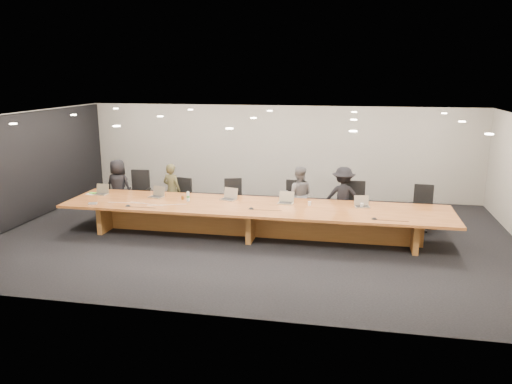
# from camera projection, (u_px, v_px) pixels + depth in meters

# --- Properties ---
(ground) EXTENTS (12.00, 12.00, 0.00)m
(ground) POSITION_uv_depth(u_px,v_px,m) (254.00, 236.00, 11.76)
(ground) COLOR black
(ground) RESTS_ON ground
(back_wall) EXTENTS (12.00, 0.02, 2.80)m
(back_wall) POSITION_uv_depth(u_px,v_px,m) (279.00, 152.00, 15.25)
(back_wall) COLOR #B3B1A3
(back_wall) RESTS_ON ground
(left_wall_panel) EXTENTS (0.08, 7.84, 2.74)m
(left_wall_panel) POSITION_uv_depth(u_px,v_px,m) (22.00, 170.00, 12.55)
(left_wall_panel) COLOR black
(left_wall_panel) RESTS_ON ground
(conference_table) EXTENTS (9.00, 1.80, 0.75)m
(conference_table) POSITION_uv_depth(u_px,v_px,m) (254.00, 215.00, 11.64)
(conference_table) COLOR brown
(conference_table) RESTS_ON ground
(chair_far_left) EXTENTS (0.66, 0.66, 1.19)m
(chair_far_left) POSITION_uv_depth(u_px,v_px,m) (138.00, 192.00, 13.54)
(chair_far_left) COLOR black
(chair_far_left) RESTS_ON ground
(chair_left) EXTENTS (0.63, 0.63, 1.04)m
(chair_left) POSITION_uv_depth(u_px,v_px,m) (181.00, 197.00, 13.26)
(chair_left) COLOR black
(chair_left) RESTS_ON ground
(chair_mid_left) EXTENTS (0.71, 0.71, 1.09)m
(chair_mid_left) POSITION_uv_depth(u_px,v_px,m) (234.00, 200.00, 12.94)
(chair_mid_left) COLOR black
(chair_mid_left) RESTS_ON ground
(chair_mid_right) EXTENTS (0.62, 0.62, 1.09)m
(chair_mid_right) POSITION_uv_depth(u_px,v_px,m) (293.00, 202.00, 12.74)
(chair_mid_right) COLOR black
(chair_mid_right) RESTS_ON ground
(chair_right) EXTENTS (0.60, 0.60, 1.13)m
(chair_right) POSITION_uv_depth(u_px,v_px,m) (355.00, 204.00, 12.43)
(chair_right) COLOR black
(chair_right) RESTS_ON ground
(chair_far_right) EXTENTS (0.62, 0.62, 1.11)m
(chair_far_right) POSITION_uv_depth(u_px,v_px,m) (423.00, 207.00, 12.15)
(chair_far_right) COLOR black
(chair_far_right) RESTS_ON ground
(person_a) EXTENTS (0.78, 0.55, 1.50)m
(person_a) POSITION_uv_depth(u_px,v_px,m) (119.00, 187.00, 13.44)
(person_a) COLOR black
(person_a) RESTS_ON ground
(person_b) EXTENTS (0.60, 0.47, 1.44)m
(person_b) POSITION_uv_depth(u_px,v_px,m) (172.00, 190.00, 13.22)
(person_b) COLOR #3A371F
(person_b) RESTS_ON ground
(person_c) EXTENTS (0.75, 0.60, 1.49)m
(person_c) POSITION_uv_depth(u_px,v_px,m) (299.00, 195.00, 12.56)
(person_c) COLOR #555557
(person_c) RESTS_ON ground
(person_d) EXTENTS (0.98, 0.56, 1.51)m
(person_d) POSITION_uv_depth(u_px,v_px,m) (343.00, 197.00, 12.36)
(person_d) COLOR black
(person_d) RESTS_ON ground
(laptop_a) EXTENTS (0.35, 0.26, 0.26)m
(laptop_a) POSITION_uv_depth(u_px,v_px,m) (100.00, 189.00, 12.58)
(laptop_a) COLOR tan
(laptop_a) RESTS_ON conference_table
(laptop_b) EXTENTS (0.40, 0.34, 0.27)m
(laptop_b) POSITION_uv_depth(u_px,v_px,m) (156.00, 192.00, 12.30)
(laptop_b) COLOR tan
(laptop_b) RESTS_ON conference_table
(laptop_c) EXTENTS (0.43, 0.37, 0.29)m
(laptop_c) POSITION_uv_depth(u_px,v_px,m) (228.00, 194.00, 12.05)
(laptop_c) COLOR #C0AD93
(laptop_c) RESTS_ON conference_table
(laptop_d) EXTENTS (0.37, 0.28, 0.28)m
(laptop_d) POSITION_uv_depth(u_px,v_px,m) (286.00, 198.00, 11.71)
(laptop_d) COLOR #BEB191
(laptop_d) RESTS_ON conference_table
(laptop_e) EXTENTS (0.37, 0.30, 0.26)m
(laptop_e) POSITION_uv_depth(u_px,v_px,m) (362.00, 202.00, 11.40)
(laptop_e) COLOR tan
(laptop_e) RESTS_ON conference_table
(water_bottle) EXTENTS (0.07, 0.07, 0.23)m
(water_bottle) POSITION_uv_depth(u_px,v_px,m) (188.00, 197.00, 11.94)
(water_bottle) COLOR silver
(water_bottle) RESTS_ON conference_table
(amber_mug) EXTENTS (0.09, 0.09, 0.09)m
(amber_mug) POSITION_uv_depth(u_px,v_px,m) (183.00, 198.00, 12.12)
(amber_mug) COLOR brown
(amber_mug) RESTS_ON conference_table
(paper_cup_near) EXTENTS (0.09, 0.09, 0.09)m
(paper_cup_near) POSITION_uv_depth(u_px,v_px,m) (310.00, 204.00, 11.57)
(paper_cup_near) COLOR silver
(paper_cup_near) RESTS_ON conference_table
(paper_cup_far) EXTENTS (0.11, 0.11, 0.10)m
(paper_cup_far) POSITION_uv_depth(u_px,v_px,m) (362.00, 205.00, 11.40)
(paper_cup_far) COLOR silver
(paper_cup_far) RESTS_ON conference_table
(notepad) EXTENTS (0.26, 0.22, 0.01)m
(notepad) POSITION_uv_depth(u_px,v_px,m) (92.00, 194.00, 12.65)
(notepad) COLOR white
(notepad) RESTS_ON conference_table
(lime_gadget) EXTENTS (0.17, 0.11, 0.03)m
(lime_gadget) POSITION_uv_depth(u_px,v_px,m) (93.00, 193.00, 12.66)
(lime_gadget) COLOR green
(lime_gadget) RESTS_ON notepad
(av_box) EXTENTS (0.24, 0.21, 0.03)m
(av_box) POSITION_uv_depth(u_px,v_px,m) (93.00, 204.00, 11.69)
(av_box) COLOR silver
(av_box) RESTS_ON conference_table
(mic_left) EXTENTS (0.14, 0.14, 0.03)m
(mic_left) POSITION_uv_depth(u_px,v_px,m) (128.00, 205.00, 11.52)
(mic_left) COLOR black
(mic_left) RESTS_ON conference_table
(mic_center) EXTENTS (0.15, 0.15, 0.03)m
(mic_center) POSITION_uv_depth(u_px,v_px,m) (251.00, 208.00, 11.28)
(mic_center) COLOR black
(mic_center) RESTS_ON conference_table
(mic_right) EXTENTS (0.17, 0.17, 0.03)m
(mic_right) POSITION_uv_depth(u_px,v_px,m) (374.00, 218.00, 10.49)
(mic_right) COLOR black
(mic_right) RESTS_ON conference_table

